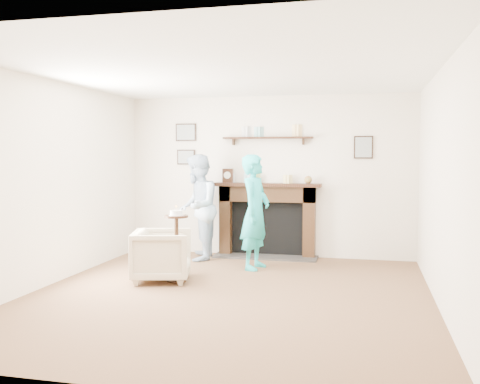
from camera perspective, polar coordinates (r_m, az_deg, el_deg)
name	(u,v)px	position (r m, az deg, el deg)	size (l,w,h in m)	color
ground	(228,295)	(6.15, -1.28, -10.98)	(5.00, 5.00, 0.00)	brown
room_shell	(242,152)	(6.61, 0.20, 4.30)	(4.54, 5.02, 2.52)	#F3E3CE
armchair	(162,281)	(6.92, -8.30, -9.33)	(0.69, 0.71, 0.65)	#C0A68E
man	(198,260)	(8.19, -4.55, -7.19)	(0.78, 0.60, 1.60)	silver
woman	(255,269)	(7.54, 1.62, -8.16)	(0.58, 0.38, 1.59)	teal
pedestal_table	(176,235)	(6.74, -6.79, -4.57)	(0.30, 0.30, 0.96)	black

